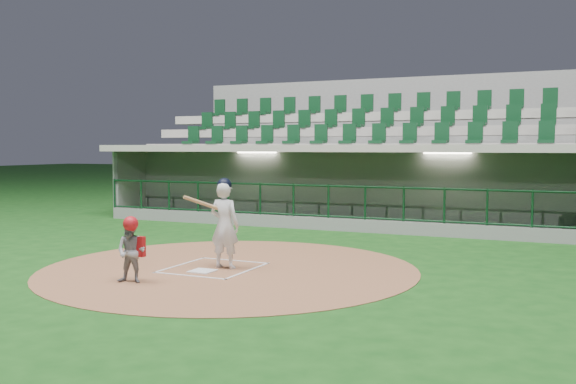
# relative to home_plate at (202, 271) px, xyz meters

# --- Properties ---
(ground) EXTENTS (120.00, 120.00, 0.00)m
(ground) POSITION_rel_home_plate_xyz_m (0.00, 0.70, -0.02)
(ground) COLOR #124012
(ground) RESTS_ON ground
(dirt_circle) EXTENTS (7.20, 7.20, 0.01)m
(dirt_circle) POSITION_rel_home_plate_xyz_m (0.30, 0.50, -0.02)
(dirt_circle) COLOR brown
(dirt_circle) RESTS_ON ground
(home_plate) EXTENTS (0.43, 0.43, 0.02)m
(home_plate) POSITION_rel_home_plate_xyz_m (0.00, 0.00, 0.00)
(home_plate) COLOR white
(home_plate) RESTS_ON dirt_circle
(batter_box_chalk) EXTENTS (1.55, 1.80, 0.01)m
(batter_box_chalk) POSITION_rel_home_plate_xyz_m (0.00, 0.40, -0.00)
(batter_box_chalk) COLOR white
(batter_box_chalk) RESTS_ON ground
(dugout_structure) EXTENTS (16.40, 3.70, 3.00)m
(dugout_structure) POSITION_rel_home_plate_xyz_m (0.02, 8.51, 0.94)
(dugout_structure) COLOR slate
(dugout_structure) RESTS_ON ground
(seating_deck) EXTENTS (17.00, 6.72, 5.15)m
(seating_deck) POSITION_rel_home_plate_xyz_m (0.00, 11.61, 1.40)
(seating_deck) COLOR gray
(seating_deck) RESTS_ON ground
(batter) EXTENTS (0.84, 0.84, 1.74)m
(batter) POSITION_rel_home_plate_xyz_m (0.21, 0.47, 0.86)
(batter) COLOR silver
(batter) RESTS_ON dirt_circle
(catcher) EXTENTS (0.60, 0.51, 1.15)m
(catcher) POSITION_rel_home_plate_xyz_m (-0.59, -1.33, 0.56)
(catcher) COLOR gray
(catcher) RESTS_ON dirt_circle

